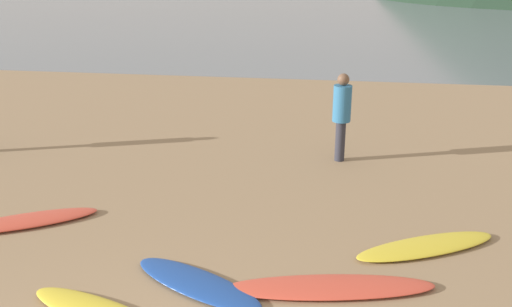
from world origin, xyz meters
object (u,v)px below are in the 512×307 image
surfboard_4 (329,287)px  person_1 (342,110)px  surfboard_1 (25,221)px  surfboard_3 (197,283)px  surfboard_5 (426,246)px

surfboard_4 → person_1: size_ratio=1.50×
surfboard_1 → surfboard_3: surfboard_1 is taller
surfboard_1 → surfboard_3: 3.32m
surfboard_1 → surfboard_4: 4.84m
surfboard_3 → person_1: 5.28m
surfboard_1 → surfboard_5: surfboard_1 is taller
person_1 → surfboard_1: bearing=-147.1°
surfboard_1 → surfboard_5: bearing=-29.0°
surfboard_4 → person_1: person_1 is taller
surfboard_3 → surfboard_4: size_ratio=0.74×
surfboard_4 → surfboard_3: bearing=175.1°
surfboard_1 → surfboard_5: (6.04, 0.11, -0.00)m
surfboard_1 → person_1: (4.79, 3.59, 1.00)m
surfboard_5 → person_1: size_ratio=1.24×
surfboard_1 → surfboard_4: bearing=-43.7°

